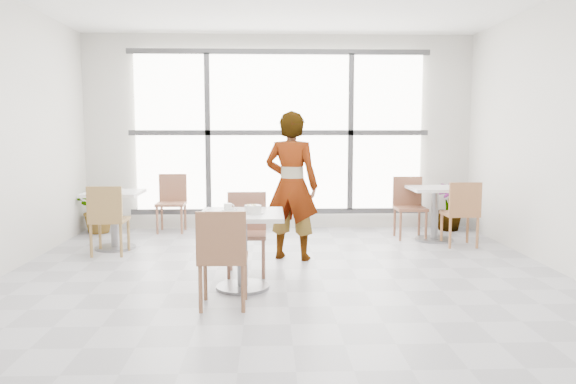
{
  "coord_description": "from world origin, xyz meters",
  "views": [
    {
      "loc": [
        -0.17,
        -5.14,
        1.55
      ],
      "look_at": [
        0.0,
        -0.3,
        1.0
      ],
      "focal_mm": 34.51,
      "sensor_mm": 36.0,
      "label": 1
    }
  ],
  "objects_px": {
    "plant_left": "(100,209)",
    "oatmeal_bowl": "(253,209)",
    "bg_table_right": "(435,206)",
    "bg_chair_left_far": "(172,199)",
    "chair_far": "(247,227)",
    "coffee_cup": "(228,207)",
    "bg_chair_right_near": "(462,210)",
    "bg_chair_left_near": "(107,215)",
    "plant_right": "(449,207)",
    "chair_near": "(222,252)",
    "main_table": "(242,236)",
    "bg_table_left": "(114,212)",
    "person": "(292,186)",
    "bg_chair_right_far": "(409,203)"
  },
  "relations": [
    {
      "from": "plant_right",
      "to": "person",
      "type": "bearing_deg",
      "value": -144.04
    },
    {
      "from": "bg_table_left",
      "to": "chair_near",
      "type": "bearing_deg",
      "value": -57.32
    },
    {
      "from": "chair_near",
      "to": "coffee_cup",
      "type": "height_order",
      "value": "chair_near"
    },
    {
      "from": "bg_table_left",
      "to": "bg_chair_right_far",
      "type": "xyz_separation_m",
      "value": [
        4.03,
        0.63,
        0.01
      ]
    },
    {
      "from": "main_table",
      "to": "plant_left",
      "type": "height_order",
      "value": "main_table"
    },
    {
      "from": "coffee_cup",
      "to": "bg_table_left",
      "type": "distance_m",
      "value": 2.37
    },
    {
      "from": "coffee_cup",
      "to": "plant_right",
      "type": "xyz_separation_m",
      "value": [
        3.18,
        2.88,
        -0.42
      ]
    },
    {
      "from": "oatmeal_bowl",
      "to": "bg_chair_right_near",
      "type": "height_order",
      "value": "bg_chair_right_near"
    },
    {
      "from": "bg_chair_right_far",
      "to": "bg_chair_left_near",
      "type": "bearing_deg",
      "value": -165.45
    },
    {
      "from": "chair_near",
      "to": "plant_left",
      "type": "xyz_separation_m",
      "value": [
        -2.13,
        3.65,
        -0.14
      ]
    },
    {
      "from": "chair_near",
      "to": "bg_chair_right_near",
      "type": "bearing_deg",
      "value": -140.21
    },
    {
      "from": "main_table",
      "to": "plant_left",
      "type": "relative_size",
      "value": 1.11
    },
    {
      "from": "chair_near",
      "to": "bg_table_left",
      "type": "distance_m",
      "value": 2.98
    },
    {
      "from": "chair_far",
      "to": "coffee_cup",
      "type": "relative_size",
      "value": 5.47
    },
    {
      "from": "plant_right",
      "to": "bg_chair_left_far",
      "type": "bearing_deg",
      "value": 178.89
    },
    {
      "from": "bg_table_left",
      "to": "bg_chair_right_near",
      "type": "height_order",
      "value": "bg_chair_right_near"
    },
    {
      "from": "bg_table_right",
      "to": "plant_right",
      "type": "height_order",
      "value": "bg_table_right"
    },
    {
      "from": "chair_far",
      "to": "plant_right",
      "type": "height_order",
      "value": "chair_far"
    },
    {
      "from": "bg_chair_right_near",
      "to": "chair_near",
      "type": "bearing_deg",
      "value": 39.79
    },
    {
      "from": "bg_table_left",
      "to": "bg_table_right",
      "type": "height_order",
      "value": "same"
    },
    {
      "from": "chair_far",
      "to": "oatmeal_bowl",
      "type": "relative_size",
      "value": 4.14
    },
    {
      "from": "oatmeal_bowl",
      "to": "bg_table_left",
      "type": "bearing_deg",
      "value": 133.55
    },
    {
      "from": "bg_chair_right_far",
      "to": "plant_left",
      "type": "bearing_deg",
      "value": 173.65
    },
    {
      "from": "oatmeal_bowl",
      "to": "plant_right",
      "type": "height_order",
      "value": "oatmeal_bowl"
    },
    {
      "from": "person",
      "to": "bg_table_left",
      "type": "distance_m",
      "value": 2.4
    },
    {
      "from": "plant_left",
      "to": "oatmeal_bowl",
      "type": "bearing_deg",
      "value": -52.45
    },
    {
      "from": "plant_left",
      "to": "bg_chair_right_near",
      "type": "bearing_deg",
      "value": -13.26
    },
    {
      "from": "oatmeal_bowl",
      "to": "bg_chair_right_far",
      "type": "height_order",
      "value": "bg_chair_right_far"
    },
    {
      "from": "chair_near",
      "to": "bg_chair_left_far",
      "type": "xyz_separation_m",
      "value": [
        -1.08,
        3.76,
        0.0
      ]
    },
    {
      "from": "bg_table_right",
      "to": "chair_far",
      "type": "bearing_deg",
      "value": -146.85
    },
    {
      "from": "person",
      "to": "bg_table_right",
      "type": "relative_size",
      "value": 2.35
    },
    {
      "from": "main_table",
      "to": "bg_table_left",
      "type": "xyz_separation_m",
      "value": [
        -1.75,
        1.89,
        -0.04
      ]
    },
    {
      "from": "plant_right",
      "to": "bg_table_left",
      "type": "bearing_deg",
      "value": -166.32
    },
    {
      "from": "chair_far",
      "to": "person",
      "type": "height_order",
      "value": "person"
    },
    {
      "from": "main_table",
      "to": "plant_left",
      "type": "distance_m",
      "value": 3.79
    },
    {
      "from": "main_table",
      "to": "plant_right",
      "type": "height_order",
      "value": "main_table"
    },
    {
      "from": "main_table",
      "to": "chair_near",
      "type": "distance_m",
      "value": 0.64
    },
    {
      "from": "bg_chair_right_near",
      "to": "main_table",
      "type": "bearing_deg",
      "value": 33.15
    },
    {
      "from": "plant_right",
      "to": "main_table",
      "type": "bearing_deg",
      "value": -134.82
    },
    {
      "from": "bg_chair_right_near",
      "to": "bg_chair_right_far",
      "type": "relative_size",
      "value": 1.0
    },
    {
      "from": "bg_table_right",
      "to": "bg_chair_left_far",
      "type": "relative_size",
      "value": 0.86
    },
    {
      "from": "bg_chair_left_far",
      "to": "plant_right",
      "type": "distance_m",
      "value": 4.25
    },
    {
      "from": "bg_chair_left_near",
      "to": "oatmeal_bowl",
      "type": "bearing_deg",
      "value": 139.66
    },
    {
      "from": "chair_far",
      "to": "bg_chair_left_near",
      "type": "xyz_separation_m",
      "value": [
        -1.74,
        0.88,
        0.0
      ]
    },
    {
      "from": "bg_table_right",
      "to": "bg_chair_left_near",
      "type": "xyz_separation_m",
      "value": [
        -4.3,
        -0.79,
        0.01
      ]
    },
    {
      "from": "main_table",
      "to": "chair_far",
      "type": "distance_m",
      "value": 0.61
    },
    {
      "from": "bg_chair_right_far",
      "to": "main_table",
      "type": "bearing_deg",
      "value": -132.07
    },
    {
      "from": "bg_chair_left_far",
      "to": "bg_chair_right_near",
      "type": "height_order",
      "value": "same"
    },
    {
      "from": "bg_table_left",
      "to": "bg_chair_right_near",
      "type": "bearing_deg",
      "value": -0.7
    },
    {
      "from": "bg_table_left",
      "to": "bg_table_right",
      "type": "relative_size",
      "value": 1.0
    }
  ]
}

